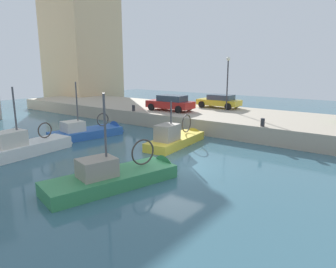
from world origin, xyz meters
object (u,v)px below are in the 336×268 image
(parked_car_yellow, at_px, (219,101))
(parked_car_red, at_px, (171,103))
(fishing_boat_green, at_px, (121,181))
(fishing_boat_yellow, at_px, (178,142))
(fishing_boat_blue, at_px, (91,135))
(fishing_boat_white, at_px, (26,152))
(mooring_bollard_north, at_px, (134,108))
(quay_streetlamp, at_px, (228,75))
(mooring_bollard_mid, at_px, (263,122))

(parked_car_yellow, bearing_deg, parked_car_red, 148.96)
(fishing_boat_green, distance_m, fishing_boat_yellow, 7.72)
(fishing_boat_green, distance_m, parked_car_yellow, 18.43)
(fishing_boat_blue, distance_m, fishing_boat_yellow, 6.95)
(fishing_boat_white, xyz_separation_m, mooring_bollard_north, (11.20, 1.71, 1.34))
(parked_car_red, distance_m, mooring_bollard_north, 3.43)
(fishing_boat_green, relative_size, parked_car_red, 1.57)
(fishing_boat_blue, height_order, parked_car_red, fishing_boat_blue)
(fishing_boat_white, relative_size, mooring_bollard_north, 12.59)
(fishing_boat_green, height_order, parked_car_red, fishing_boat_green)
(mooring_bollard_north, relative_size, quay_streetlamp, 0.11)
(fishing_boat_blue, distance_m, parked_car_red, 8.28)
(quay_streetlamp, bearing_deg, mooring_bollard_north, 131.14)
(fishing_boat_green, relative_size, mooring_bollard_north, 12.69)
(parked_car_yellow, bearing_deg, quay_streetlamp, -129.65)
(mooring_bollard_mid, height_order, quay_streetlamp, quay_streetlamp)
(parked_car_red, bearing_deg, fishing_boat_green, -151.96)
(parked_car_yellow, bearing_deg, fishing_boat_yellow, -167.11)
(parked_car_yellow, distance_m, mooring_bollard_mid, 9.60)
(parked_car_red, relative_size, mooring_bollard_mid, 8.09)
(fishing_boat_blue, relative_size, mooring_bollard_north, 11.36)
(fishing_boat_blue, distance_m, mooring_bollard_mid, 12.53)
(fishing_boat_blue, xyz_separation_m, fishing_boat_yellow, (1.97, -6.66, 0.06))
(fishing_boat_yellow, xyz_separation_m, parked_car_red, (5.94, 5.04, 1.76))
(parked_car_yellow, relative_size, mooring_bollard_mid, 7.61)
(parked_car_yellow, xyz_separation_m, quay_streetlamp, (-1.08, -1.30, 2.58))
(fishing_boat_blue, bearing_deg, quay_streetlamp, -26.38)
(fishing_boat_green, height_order, mooring_bollard_mid, fishing_boat_green)
(fishing_boat_white, height_order, parked_car_red, fishing_boat_white)
(fishing_boat_white, xyz_separation_m, fishing_boat_green, (0.12, -7.92, -0.03))
(mooring_bollard_north, xyz_separation_m, quay_streetlamp, (5.65, -6.47, 2.98))
(mooring_bollard_mid, bearing_deg, quay_streetlamp, 44.40)
(fishing_boat_blue, distance_m, quay_streetlamp, 13.30)
(fishing_boat_white, relative_size, fishing_boat_green, 0.99)
(fishing_boat_green, xyz_separation_m, fishing_boat_blue, (5.46, 8.74, -0.01))
(fishing_boat_green, xyz_separation_m, quay_streetlamp, (16.72, 3.16, 4.34))
(fishing_boat_yellow, distance_m, quay_streetlamp, 10.29)
(fishing_boat_green, relative_size, quay_streetlamp, 1.44)
(fishing_boat_green, height_order, parked_car_yellow, fishing_boat_green)
(fishing_boat_blue, xyz_separation_m, mooring_bollard_mid, (5.62, -11.12, 1.37))
(fishing_boat_green, bearing_deg, mooring_bollard_north, 41.00)
(parked_car_yellow, relative_size, mooring_bollard_north, 7.61)
(fishing_boat_yellow, bearing_deg, fishing_boat_blue, 106.51)
(fishing_boat_white, xyz_separation_m, parked_car_yellow, (17.92, -3.46, 1.74))
(fishing_boat_green, xyz_separation_m, mooring_bollard_north, (11.07, 9.62, 1.36))
(mooring_bollard_mid, xyz_separation_m, mooring_bollard_north, (0.00, 12.00, 0.00))
(fishing_boat_white, height_order, mooring_bollard_north, fishing_boat_white)
(fishing_boat_green, height_order, mooring_bollard_north, fishing_boat_green)
(fishing_boat_blue, relative_size, parked_car_yellow, 1.49)
(fishing_boat_green, height_order, fishing_boat_yellow, fishing_boat_green)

